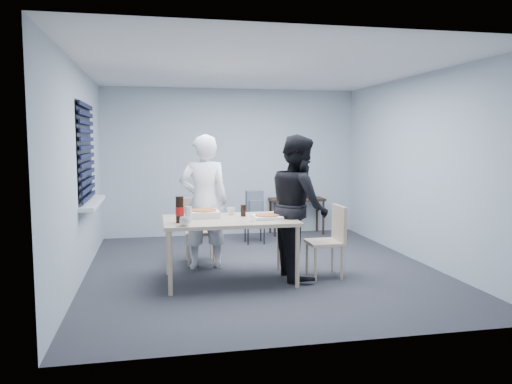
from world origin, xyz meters
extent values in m
plane|color=#323137|center=(0.00, 0.00, 0.00)|extent=(5.00, 5.00, 0.00)
plane|color=white|center=(0.00, 0.00, 2.60)|extent=(5.00, 5.00, 0.00)
plane|color=#ACB7BE|center=(0.00, 2.50, 1.30)|extent=(4.50, 0.00, 4.50)
plane|color=#ACB7BE|center=(0.00, -2.50, 1.30)|extent=(4.50, 0.00, 4.50)
plane|color=#ACB7BE|center=(-2.25, 0.00, 1.30)|extent=(0.00, 5.00, 5.00)
plane|color=#ACB7BE|center=(2.25, 0.00, 1.30)|extent=(0.00, 5.00, 5.00)
plane|color=black|center=(-2.23, 0.40, 1.55)|extent=(0.00, 1.30, 1.30)
cube|color=black|center=(-2.21, 0.40, 1.55)|extent=(0.04, 1.30, 1.25)
cube|color=silver|center=(-2.16, 0.40, 0.89)|extent=(0.18, 1.42, 0.05)
cube|color=beige|center=(-0.50, -0.49, 0.74)|extent=(1.57, 0.99, 0.04)
cylinder|color=beige|center=(-1.22, -0.92, 0.36)|extent=(0.05, 0.05, 0.72)
cylinder|color=beige|center=(-1.22, -0.05, 0.36)|extent=(0.05, 0.05, 0.72)
cylinder|color=beige|center=(0.23, -0.92, 0.36)|extent=(0.05, 0.05, 0.72)
cylinder|color=beige|center=(0.23, -0.05, 0.36)|extent=(0.05, 0.05, 0.72)
cube|color=beige|center=(-0.76, 0.49, 0.43)|extent=(0.42, 0.42, 0.04)
cube|color=beige|center=(-0.76, 0.68, 0.67)|extent=(0.42, 0.04, 0.44)
cylinder|color=beige|center=(-0.93, 0.32, 0.21)|extent=(0.03, 0.03, 0.41)
cylinder|color=beige|center=(-0.93, 0.66, 0.21)|extent=(0.03, 0.03, 0.41)
cylinder|color=beige|center=(-0.59, 0.32, 0.21)|extent=(0.03, 0.03, 0.41)
cylinder|color=beige|center=(-0.59, 0.66, 0.21)|extent=(0.03, 0.03, 0.41)
cube|color=beige|center=(0.69, -0.53, 0.43)|extent=(0.42, 0.42, 0.04)
cube|color=beige|center=(0.88, -0.53, 0.67)|extent=(0.04, 0.42, 0.44)
cylinder|color=beige|center=(0.52, -0.70, 0.21)|extent=(0.03, 0.03, 0.41)
cylinder|color=beige|center=(0.52, -0.36, 0.21)|extent=(0.03, 0.03, 0.41)
cylinder|color=beige|center=(0.86, -0.70, 0.21)|extent=(0.03, 0.03, 0.41)
cylinder|color=beige|center=(0.86, -0.36, 0.21)|extent=(0.03, 0.03, 0.41)
imported|color=white|center=(-0.73, 0.20, 0.89)|extent=(0.65, 0.42, 1.77)
imported|color=black|center=(0.37, -0.45, 0.89)|extent=(0.47, 0.86, 1.77)
cube|color=black|center=(1.15, 2.28, 0.63)|extent=(0.98, 0.43, 0.04)
cylinder|color=black|center=(0.70, 2.10, 0.30)|extent=(0.04, 0.04, 0.61)
cylinder|color=black|center=(0.70, 2.46, 0.30)|extent=(0.04, 0.04, 0.61)
cylinder|color=black|center=(1.60, 2.10, 0.30)|extent=(0.04, 0.04, 0.61)
cylinder|color=black|center=(1.60, 2.46, 0.30)|extent=(0.04, 0.04, 0.61)
cube|color=black|center=(0.24, 1.63, 0.46)|extent=(0.35, 0.35, 0.04)
cylinder|color=black|center=(0.10, 1.49, 0.22)|extent=(0.04, 0.04, 0.44)
cylinder|color=black|center=(0.10, 1.76, 0.22)|extent=(0.04, 0.04, 0.44)
cylinder|color=black|center=(0.37, 1.49, 0.22)|extent=(0.04, 0.04, 0.44)
cylinder|color=black|center=(0.37, 1.76, 0.22)|extent=(0.04, 0.04, 0.44)
cube|color=slate|center=(0.24, 1.63, 0.68)|extent=(0.28, 0.15, 0.39)
cube|color=slate|center=(0.24, 1.52, 0.63)|extent=(0.20, 0.06, 0.19)
cube|color=white|center=(-0.79, -0.30, 0.78)|extent=(0.37, 0.37, 0.04)
cube|color=white|center=(-0.79, -0.30, 0.82)|extent=(0.37, 0.37, 0.04)
cylinder|color=#CC7F38|center=(-0.79, -0.30, 0.85)|extent=(0.31, 0.31, 0.01)
cube|color=white|center=(-0.05, -0.57, 0.78)|extent=(0.33, 0.33, 0.04)
cylinder|color=#CC7F38|center=(-0.05, -0.57, 0.80)|extent=(0.28, 0.28, 0.01)
imported|color=silver|center=(-1.05, -0.88, 0.81)|extent=(0.17, 0.17, 0.10)
imported|color=silver|center=(-0.43, -0.20, 0.81)|extent=(0.10, 0.10, 0.09)
cylinder|color=black|center=(-0.30, -0.34, 0.83)|extent=(0.07, 0.07, 0.14)
cylinder|color=black|center=(-1.09, -0.65, 0.91)|extent=(0.09, 0.09, 0.30)
cylinder|color=red|center=(-1.09, -0.65, 0.89)|extent=(0.09, 0.09, 0.10)
cylinder|color=silver|center=(-1.00, -0.67, 0.85)|extent=(0.09, 0.09, 0.18)
torus|color=red|center=(-0.27, -0.73, 0.76)|extent=(0.06, 0.06, 0.00)
cube|color=white|center=(1.00, 2.26, 0.65)|extent=(0.27, 0.33, 0.00)
cube|color=black|center=(1.37, 2.27, 0.68)|extent=(0.17, 0.15, 0.06)
camera|label=1|loc=(-1.37, -6.33, 1.70)|focal=35.00mm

